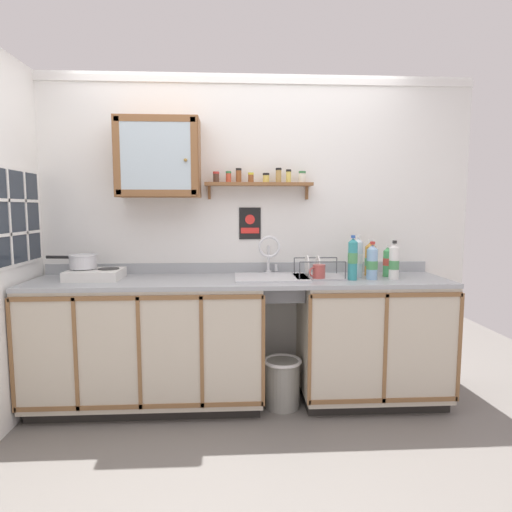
{
  "coord_description": "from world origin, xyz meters",
  "views": [
    {
      "loc": [
        -0.06,
        -2.74,
        1.43
      ],
      "look_at": [
        0.12,
        0.47,
        1.08
      ],
      "focal_mm": 30.58,
      "sensor_mm": 36.0,
      "label": 1
    }
  ],
  "objects_px": {
    "bottle_water_blue_0": "(372,262)",
    "mug": "(319,272)",
    "dish_rack": "(317,274)",
    "warning_sign": "(250,224)",
    "sink": "(271,282)",
    "hot_plate_stove": "(95,274)",
    "bottle_opaque_white_2": "(394,262)",
    "bottle_juice_amber_1": "(370,259)",
    "bottle_soda_green_4": "(387,262)",
    "bottle_detergent_teal_3": "(353,259)",
    "bottle_water_clear_5": "(358,258)",
    "wall_cabinet": "(159,158)",
    "trash_bin": "(282,382)",
    "saucepan": "(83,261)"
  },
  "relations": [
    {
      "from": "bottle_detergent_teal_3",
      "to": "saucepan",
      "type": "bearing_deg",
      "value": 175.32
    },
    {
      "from": "trash_bin",
      "to": "saucepan",
      "type": "bearing_deg",
      "value": 174.45
    },
    {
      "from": "bottle_detergent_teal_3",
      "to": "bottle_soda_green_4",
      "type": "height_order",
      "value": "bottle_detergent_teal_3"
    },
    {
      "from": "bottle_detergent_teal_3",
      "to": "bottle_water_clear_5",
      "type": "xyz_separation_m",
      "value": [
        0.07,
        0.12,
        -0.01
      ]
    },
    {
      "from": "bottle_water_blue_0",
      "to": "bottle_soda_green_4",
      "type": "height_order",
      "value": "bottle_water_blue_0"
    },
    {
      "from": "bottle_detergent_teal_3",
      "to": "mug",
      "type": "height_order",
      "value": "bottle_detergent_teal_3"
    },
    {
      "from": "hot_plate_stove",
      "to": "wall_cabinet",
      "type": "relative_size",
      "value": 0.62
    },
    {
      "from": "mug",
      "to": "wall_cabinet",
      "type": "xyz_separation_m",
      "value": [
        -1.14,
        0.25,
        0.81
      ]
    },
    {
      "from": "hot_plate_stove",
      "to": "bottle_juice_amber_1",
      "type": "xyz_separation_m",
      "value": [
        2.01,
        0.07,
        0.09
      ]
    },
    {
      "from": "bottle_soda_green_4",
      "to": "warning_sign",
      "type": "height_order",
      "value": "warning_sign"
    },
    {
      "from": "hot_plate_stove",
      "to": "warning_sign",
      "type": "distance_m",
      "value": 1.19
    },
    {
      "from": "sink",
      "to": "bottle_opaque_white_2",
      "type": "height_order",
      "value": "sink"
    },
    {
      "from": "bottle_detergent_teal_3",
      "to": "mug",
      "type": "bearing_deg",
      "value": 176.34
    },
    {
      "from": "sink",
      "to": "bottle_detergent_teal_3",
      "type": "xyz_separation_m",
      "value": [
        0.56,
        -0.13,
        0.18
      ]
    },
    {
      "from": "sink",
      "to": "trash_bin",
      "type": "relative_size",
      "value": 1.48
    },
    {
      "from": "sink",
      "to": "hot_plate_stove",
      "type": "xyz_separation_m",
      "value": [
        -1.25,
        0.0,
        0.07
      ]
    },
    {
      "from": "bottle_water_blue_0",
      "to": "bottle_opaque_white_2",
      "type": "xyz_separation_m",
      "value": [
        0.16,
        -0.0,
        0.0
      ]
    },
    {
      "from": "dish_rack",
      "to": "wall_cabinet",
      "type": "distance_m",
      "value": 1.43
    },
    {
      "from": "bottle_water_blue_0",
      "to": "bottle_juice_amber_1",
      "type": "xyz_separation_m",
      "value": [
        0.05,
        0.18,
        0.0
      ]
    },
    {
      "from": "bottle_water_blue_0",
      "to": "mug",
      "type": "distance_m",
      "value": 0.39
    },
    {
      "from": "bottle_water_blue_0",
      "to": "trash_bin",
      "type": "relative_size",
      "value": 0.76
    },
    {
      "from": "sink",
      "to": "bottle_detergent_teal_3",
      "type": "bearing_deg",
      "value": -13.14
    },
    {
      "from": "sink",
      "to": "mug",
      "type": "xyz_separation_m",
      "value": [
        0.33,
        -0.12,
        0.09
      ]
    },
    {
      "from": "bottle_opaque_white_2",
      "to": "bottle_soda_green_4",
      "type": "xyz_separation_m",
      "value": [
        -0.0,
        0.12,
        -0.01
      ]
    },
    {
      "from": "saucepan",
      "to": "wall_cabinet",
      "type": "height_order",
      "value": "wall_cabinet"
    },
    {
      "from": "bottle_opaque_white_2",
      "to": "wall_cabinet",
      "type": "height_order",
      "value": "wall_cabinet"
    },
    {
      "from": "warning_sign",
      "to": "dish_rack",
      "type": "bearing_deg",
      "value": -30.01
    },
    {
      "from": "dish_rack",
      "to": "trash_bin",
      "type": "relative_size",
      "value": 0.99
    },
    {
      "from": "trash_bin",
      "to": "wall_cabinet",
      "type": "bearing_deg",
      "value": 164.56
    },
    {
      "from": "bottle_opaque_white_2",
      "to": "warning_sign",
      "type": "bearing_deg",
      "value": 159.74
    },
    {
      "from": "bottle_opaque_white_2",
      "to": "bottle_soda_green_4",
      "type": "bearing_deg",
      "value": 91.72
    },
    {
      "from": "bottle_opaque_white_2",
      "to": "bottle_soda_green_4",
      "type": "height_order",
      "value": "bottle_opaque_white_2"
    },
    {
      "from": "sink",
      "to": "bottle_water_blue_0",
      "type": "height_order",
      "value": "sink"
    },
    {
      "from": "bottle_water_clear_5",
      "to": "bottle_opaque_white_2",
      "type": "bearing_deg",
      "value": -25.74
    },
    {
      "from": "saucepan",
      "to": "bottle_water_clear_5",
      "type": "height_order",
      "value": "bottle_water_clear_5"
    },
    {
      "from": "bottle_detergent_teal_3",
      "to": "wall_cabinet",
      "type": "relative_size",
      "value": 0.53
    },
    {
      "from": "bottle_detergent_teal_3",
      "to": "mug",
      "type": "distance_m",
      "value": 0.26
    },
    {
      "from": "bottle_opaque_white_2",
      "to": "wall_cabinet",
      "type": "xyz_separation_m",
      "value": [
        -1.68,
        0.25,
        0.74
      ]
    },
    {
      "from": "hot_plate_stove",
      "to": "trash_bin",
      "type": "height_order",
      "value": "hot_plate_stove"
    },
    {
      "from": "sink",
      "to": "bottle_detergent_teal_3",
      "type": "distance_m",
      "value": 0.61
    },
    {
      "from": "bottle_soda_green_4",
      "to": "bottle_water_clear_5",
      "type": "distance_m",
      "value": 0.23
    },
    {
      "from": "bottle_juice_amber_1",
      "to": "bottle_soda_green_4",
      "type": "bearing_deg",
      "value": -31.66
    },
    {
      "from": "warning_sign",
      "to": "bottle_water_clear_5",
      "type": "bearing_deg",
      "value": -18.57
    },
    {
      "from": "sink",
      "to": "saucepan",
      "type": "distance_m",
      "value": 1.36
    },
    {
      "from": "bottle_detergent_teal_3",
      "to": "mug",
      "type": "relative_size",
      "value": 2.56
    },
    {
      "from": "bottle_soda_green_4",
      "to": "dish_rack",
      "type": "xyz_separation_m",
      "value": [
        -0.53,
        -0.03,
        -0.08
      ]
    },
    {
      "from": "hot_plate_stove",
      "to": "bottle_soda_green_4",
      "type": "distance_m",
      "value": 2.12
    },
    {
      "from": "wall_cabinet",
      "to": "sink",
      "type": "bearing_deg",
      "value": -9.2
    },
    {
      "from": "dish_rack",
      "to": "warning_sign",
      "type": "height_order",
      "value": "warning_sign"
    },
    {
      "from": "trash_bin",
      "to": "mug",
      "type": "bearing_deg",
      "value": -0.69
    }
  ]
}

